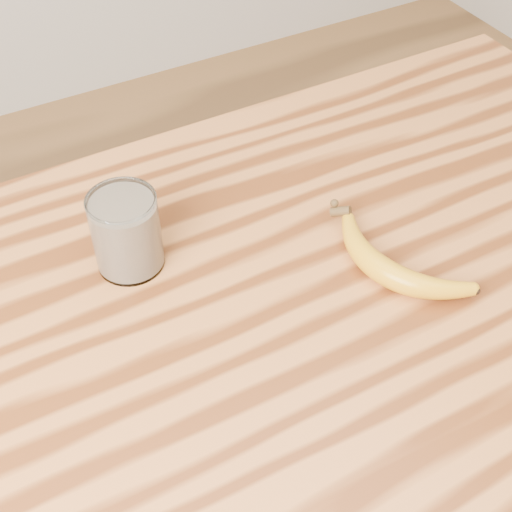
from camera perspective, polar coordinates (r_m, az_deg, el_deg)
table at (r=1.02m, az=5.91°, el=-6.72°), size 1.20×0.80×0.90m
smoothie_glass at (r=0.91m, az=-10.33°, el=1.85°), size 0.09×0.09×0.11m
banana at (r=0.91m, az=10.33°, el=-1.35°), size 0.19×0.30×0.04m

